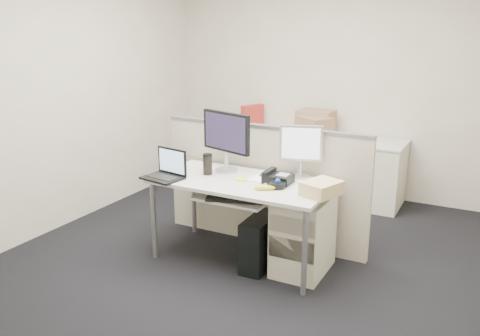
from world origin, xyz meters
The scene contains 27 objects.
floor centered at (0.00, 0.00, -0.01)m, with size 4.00×4.50×0.01m, color black.
wall_back centered at (0.00, 2.25, 1.35)m, with size 4.00×0.02×2.70m, color beige.
wall_front centered at (0.00, -2.25, 1.35)m, with size 4.00×0.02×2.70m, color beige.
wall_left centered at (-2.00, 0.00, 1.35)m, with size 0.02×4.50×2.70m, color beige.
desk centered at (0.00, 0.00, 0.66)m, with size 1.50×0.75×0.73m.
keyboard_tray centered at (0.00, -0.18, 0.62)m, with size 0.62×0.32×0.02m, color silver.
drawer_pedestal centered at (0.55, 0.05, 0.33)m, with size 0.40×0.55×0.65m, color beige.
cubicle_partition centered at (0.00, 0.45, 0.55)m, with size 2.00×0.06×1.10m, color #C2B39D.
back_counter centered at (0.00, 1.93, 0.36)m, with size 2.00×0.60×0.72m, color beige.
monitor_main centered at (-0.25, 0.18, 1.00)m, with size 0.54×0.21×0.54m, color black.
monitor_small centered at (0.40, 0.32, 0.95)m, with size 0.37×0.18×0.45m, color #B7B7BC.
laptop centered at (-0.62, -0.28, 0.85)m, with size 0.33×0.25×0.25m, color black.
trackball centered at (0.35, -0.05, 0.75)m, with size 0.13×0.13×0.05m, color black.
desk_phone centered at (0.30, 0.08, 0.77)m, with size 0.23×0.19×0.07m, color black.
paper_stack centered at (0.15, 0.12, 0.74)m, with size 0.20×0.26×0.01m, color white.
sticky_pad centered at (-0.01, 0.00, 0.74)m, with size 0.08×0.08×0.01m, color #F4FF22.
travel_mug centered at (-0.35, 0.02, 0.82)m, with size 0.08×0.08×0.17m, color black.
banana centered at (0.28, -0.15, 0.75)m, with size 0.18×0.04×0.04m, color yellow.
cellphone centered at (0.10, 0.20, 0.74)m, with size 0.05×0.10×0.01m, color black.
manila_folders centered at (0.72, -0.05, 0.78)m, with size 0.23×0.29×0.11m, color tan.
keyboard centered at (0.05, -0.22, 0.64)m, with size 0.46×0.16×0.03m, color black.
pc_tower_desk centered at (0.20, -0.05, 0.22)m, with size 0.19×0.48×0.45m, color black.
pc_tower_spare_dark centered at (-1.18, 1.63, 0.21)m, with size 0.18×0.46×0.43m, color black.
pc_tower_spare_silver centered at (-1.68, 1.63, 0.19)m, with size 0.16×0.41×0.38m, color #B7B7BC.
cardboard_box_left centered at (-0.05, 2.00, 0.88)m, with size 0.41×0.31×0.31m, color #92734D.
cardboard_box_right centered at (0.00, 1.81, 0.85)m, with size 0.37×0.28×0.26m, color #92734D.
red_binder centered at (-0.90, 2.03, 0.87)m, with size 0.08×0.33×0.31m, color #A22720.
Camera 1 is at (1.88, -3.65, 2.02)m, focal length 38.00 mm.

